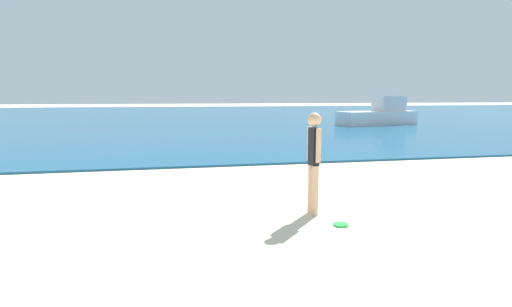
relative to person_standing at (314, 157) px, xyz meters
The scene contains 4 objects.
water 34.66m from the person_standing, 91.65° to the left, with size 160.00×60.00×0.06m, color #14567F.
person_standing is the anchor object (origin of this frame).
frisbee 1.13m from the person_standing, 71.65° to the right, with size 0.22×0.22×0.03m, color green.
boat_near 20.99m from the person_standing, 58.43° to the left, with size 5.55×2.86×1.80m.
Camera 1 is at (-1.20, 1.24, 1.88)m, focal length 28.45 mm.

